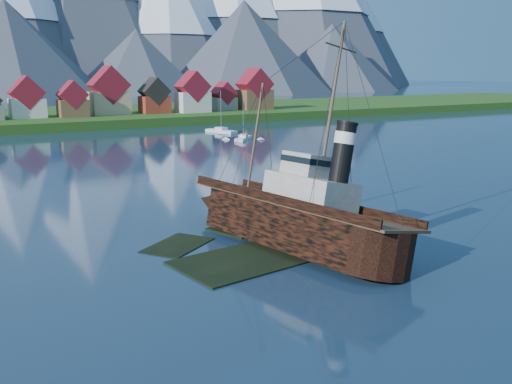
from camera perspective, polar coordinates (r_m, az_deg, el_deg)
ground at (r=63.01m, az=1.90°, el=-5.56°), size 1400.00×1400.00×0.00m
shoal at (r=65.75m, az=2.22°, el=-5.11°), size 31.71×21.24×1.14m
shore_bank at (r=223.99m, az=-21.86°, el=6.47°), size 600.00×80.00×3.20m
seawall at (r=186.62m, az=-20.12°, el=5.60°), size 600.00×2.50×2.00m
tugboat_wreck at (r=63.65m, az=2.78°, el=-2.35°), size 7.57×32.61×25.84m
sailboat_d at (r=157.43m, az=-1.28°, el=5.35°), size 8.27×8.36×12.84m
sailboat_e at (r=176.07m, az=-3.51°, el=6.06°), size 6.06×11.74×13.23m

